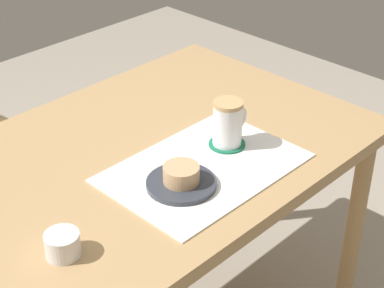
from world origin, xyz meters
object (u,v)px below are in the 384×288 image
object	(u,v)px
pastry	(181,174)
sugar_bowl	(63,245)
dining_table	(137,182)
pastry_plate	(181,183)
coffee_mug	(228,123)

from	to	relation	value
pastry	sugar_bowl	xyz separation A→B (m)	(-0.32, 0.00, -0.01)
sugar_bowl	dining_table	bearing A→B (deg)	26.88
dining_table	pastry_plate	distance (m)	0.20
coffee_mug	sugar_bowl	size ratio (longest dim) A/B	1.65
pastry_plate	sugar_bowl	bearing A→B (deg)	179.28
dining_table	coffee_mug	world-z (taller)	coffee_mug
dining_table	pastry	distance (m)	0.21
sugar_bowl	coffee_mug	bearing A→B (deg)	4.29
pastry_plate	sugar_bowl	size ratio (longest dim) A/B	2.29
pastry	dining_table	bearing A→B (deg)	84.95
dining_table	coffee_mug	distance (m)	0.27
pastry_plate	coffee_mug	xyz separation A→B (m)	(0.21, 0.04, 0.06)
pastry_plate	pastry	world-z (taller)	pastry
pastry_plate	pastry	bearing A→B (deg)	0.00
sugar_bowl	pastry	bearing A→B (deg)	-0.72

